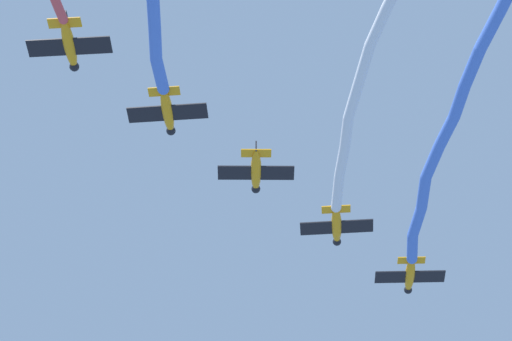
{
  "coord_description": "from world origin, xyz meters",
  "views": [
    {
      "loc": [
        59.76,
        -22.44,
        3.15
      ],
      "look_at": [
        11.4,
        -12.32,
        58.35
      ],
      "focal_mm": 67.93,
      "sensor_mm": 36.0,
      "label": 1
    }
  ],
  "objects_px": {
    "airplane_trail": "(69,45)",
    "airplane_lead": "(410,275)",
    "airplane_slot": "(168,111)",
    "airplane_right_wing": "(256,171)",
    "airplane_left_wing": "(337,226)"
  },
  "relations": [
    {
      "from": "airplane_trail",
      "to": "airplane_lead",
      "type": "bearing_deg",
      "value": -45.31
    },
    {
      "from": "airplane_slot",
      "to": "airplane_right_wing",
      "type": "bearing_deg",
      "value": -44.28
    },
    {
      "from": "airplane_lead",
      "to": "airplane_trail",
      "type": "bearing_deg",
      "value": 132.58
    },
    {
      "from": "airplane_slot",
      "to": "airplane_left_wing",
      "type": "bearing_deg",
      "value": -44.32
    },
    {
      "from": "airplane_right_wing",
      "to": "airplane_slot",
      "type": "bearing_deg",
      "value": 130.84
    },
    {
      "from": "airplane_left_wing",
      "to": "airplane_right_wing",
      "type": "xyz_separation_m",
      "value": [
        4.21,
        -7.5,
        0.25
      ]
    },
    {
      "from": "airplane_right_wing",
      "to": "airplane_trail",
      "type": "height_order",
      "value": "airplane_trail"
    },
    {
      "from": "airplane_lead",
      "to": "airplane_slot",
      "type": "bearing_deg",
      "value": 132.58
    },
    {
      "from": "airplane_left_wing",
      "to": "airplane_right_wing",
      "type": "bearing_deg",
      "value": 135.3
    },
    {
      "from": "airplane_right_wing",
      "to": "airplane_slot",
      "type": "height_order",
      "value": "airplane_slot"
    },
    {
      "from": "airplane_trail",
      "to": "airplane_left_wing",
      "type": "bearing_deg",
      "value": -45.31
    },
    {
      "from": "airplane_lead",
      "to": "airplane_right_wing",
      "type": "distance_m",
      "value": 17.2
    },
    {
      "from": "airplane_lead",
      "to": "airplane_trail",
      "type": "distance_m",
      "value": 34.39
    },
    {
      "from": "airplane_slot",
      "to": "airplane_lead",
      "type": "bearing_deg",
      "value": -44.31
    },
    {
      "from": "airplane_lead",
      "to": "airplane_left_wing",
      "type": "bearing_deg",
      "value": 132.6
    }
  ]
}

